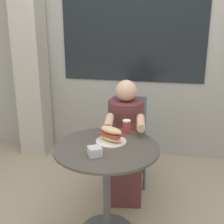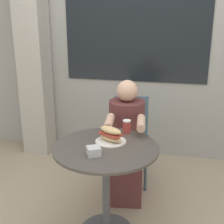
% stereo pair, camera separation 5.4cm
% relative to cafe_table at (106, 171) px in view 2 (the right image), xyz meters
% --- Properties ---
extents(storefront_wall, '(8.00, 0.09, 2.80)m').
position_rel_cafe_table_xyz_m(storefront_wall, '(-0.00, 1.56, 0.85)').
color(storefront_wall, '#9E9E99').
rests_on(storefront_wall, ground_plane).
extents(lattice_pillar, '(0.31, 0.31, 2.40)m').
position_rel_cafe_table_xyz_m(lattice_pillar, '(-1.18, 1.35, 0.64)').
color(lattice_pillar, '#B2ADA3').
rests_on(lattice_pillar, ground_plane).
extents(cafe_table, '(0.78, 0.78, 0.75)m').
position_rel_cafe_table_xyz_m(cafe_table, '(0.00, 0.00, 0.00)').
color(cafe_table, '#47423D').
rests_on(cafe_table, ground_plane).
extents(diner_chair, '(0.42, 0.42, 0.87)m').
position_rel_cafe_table_xyz_m(diner_chair, '(0.04, 0.91, -0.04)').
color(diner_chair, slate).
rests_on(diner_chair, ground_plane).
extents(seated_diner, '(0.38, 0.60, 1.12)m').
position_rel_cafe_table_xyz_m(seated_diner, '(0.06, 0.57, -0.07)').
color(seated_diner, brown).
rests_on(seated_diner, ground_plane).
extents(sandwich_on_plate, '(0.23, 0.23, 0.12)m').
position_rel_cafe_table_xyz_m(sandwich_on_plate, '(0.01, 0.10, 0.25)').
color(sandwich_on_plate, white).
rests_on(sandwich_on_plate, cafe_table).
extents(drink_cup, '(0.07, 0.07, 0.11)m').
position_rel_cafe_table_xyz_m(drink_cup, '(0.10, 0.30, 0.25)').
color(drink_cup, '#B73D38').
rests_on(drink_cup, cafe_table).
extents(napkin_box, '(0.12, 0.12, 0.06)m').
position_rel_cafe_table_xyz_m(napkin_box, '(-0.05, -0.15, 0.23)').
color(napkin_box, silver).
rests_on(napkin_box, cafe_table).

